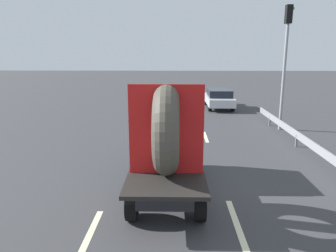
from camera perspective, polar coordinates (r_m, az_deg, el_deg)
ground_plane at (r=10.85m, az=2.11°, el=-9.45°), size 120.00×120.00×0.00m
flatbed_truck at (r=9.88m, az=-0.06°, el=-1.76°), size 2.02×5.18×3.37m
distant_sedan at (r=24.35m, az=8.98°, el=4.91°), size 1.84×4.28×1.40m
traffic_light at (r=18.11m, az=20.07°, el=12.26°), size 0.42×0.36×6.41m
guardrail at (r=13.53m, az=24.79°, el=-3.69°), size 0.10×16.54×0.71m
lane_dash_left_near at (r=8.06m, az=-13.79°, el=-18.37°), size 0.16×2.38×0.01m
lane_dash_left_far at (r=16.06m, az=-5.89°, el=-1.95°), size 0.16×2.28×0.01m
lane_dash_right_near at (r=8.50m, az=12.01°, el=-16.49°), size 0.16×2.48×0.01m
lane_dash_right_far at (r=16.14m, az=6.64°, el=-1.90°), size 0.16×2.06×0.01m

